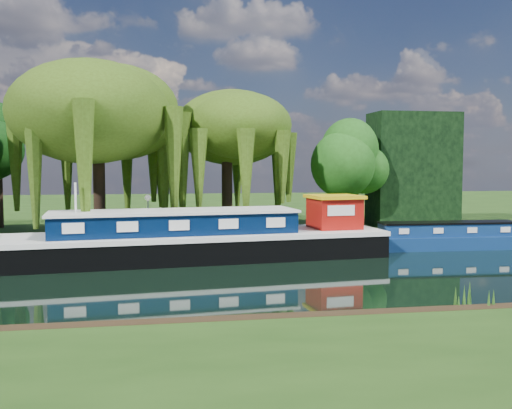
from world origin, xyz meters
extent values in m
plane|color=black|center=(0.00, 0.00, 0.00)|extent=(120.00, 120.00, 0.00)
cube|color=#1C390F|center=(0.00, 34.00, 0.23)|extent=(120.00, 52.00, 0.45)
cube|color=black|center=(3.05, 4.72, 0.49)|extent=(19.80, 6.30, 1.30)
cube|color=silver|center=(3.05, 4.72, 1.24)|extent=(19.91, 6.40, 0.24)
cube|color=#041435|center=(1.97, 4.61, 1.89)|extent=(12.32, 4.33, 1.03)
cube|color=silver|center=(1.97, 4.61, 2.46)|extent=(12.56, 4.57, 0.13)
cube|color=maroon|center=(10.57, 5.50, 2.18)|extent=(2.61, 2.61, 1.62)
cube|color=gold|center=(10.57, 5.50, 3.08)|extent=(2.91, 2.91, 0.17)
cylinder|color=silver|center=(-2.76, 4.12, 2.67)|extent=(0.11, 0.11, 2.59)
cube|color=navy|center=(17.55, 5.93, 0.32)|extent=(11.51, 2.26, 0.86)
cube|color=navy|center=(17.55, 5.93, 1.10)|extent=(8.06, 1.68, 0.72)
cube|color=black|center=(17.55, 5.93, 1.51)|extent=(8.16, 1.78, 0.10)
cube|color=silver|center=(14.52, 5.28, 1.14)|extent=(0.57, 0.07, 0.31)
cube|color=silver|center=(16.53, 5.22, 1.14)|extent=(0.57, 0.07, 0.31)
cube|color=silver|center=(18.53, 5.16, 1.14)|extent=(0.57, 0.07, 0.31)
cube|color=silver|center=(20.54, 5.10, 1.14)|extent=(0.57, 0.07, 0.31)
imported|color=silver|center=(19.94, 6.12, 0.00)|extent=(2.08, 1.81, 1.07)
cylinder|color=black|center=(-2.32, 10.62, 3.40)|extent=(0.76, 0.76, 5.90)
ellipsoid|color=#33490F|center=(-2.32, 10.62, 7.66)|extent=(8.24, 8.24, 5.32)
cylinder|color=black|center=(5.55, 12.72, 2.98)|extent=(0.72, 0.72, 5.06)
ellipsoid|color=#33490F|center=(5.55, 12.72, 6.63)|extent=(6.91, 6.91, 4.47)
cylinder|color=black|center=(14.30, 12.73, 2.89)|extent=(0.39, 0.39, 4.87)
ellipsoid|color=#1B4912|center=(14.30, 12.73, 4.88)|extent=(3.90, 3.90, 3.90)
cube|color=black|center=(19.00, 14.00, 4.45)|extent=(6.00, 3.00, 8.00)
cylinder|color=silver|center=(0.50, 10.50, 1.55)|extent=(0.10, 0.10, 2.20)
sphere|color=white|center=(0.50, 10.50, 2.83)|extent=(0.36, 0.36, 0.36)
cylinder|color=silver|center=(-4.00, 8.40, 0.95)|extent=(0.16, 0.16, 1.00)
cylinder|color=silver|center=(3.00, 8.40, 0.95)|extent=(0.16, 0.16, 1.00)
cylinder|color=silver|center=(9.00, 8.40, 0.95)|extent=(0.16, 0.16, 1.00)
cone|color=#1E4E14|center=(11.00, -7.70, 0.55)|extent=(1.20, 1.20, 1.10)
camera|label=1|loc=(1.32, -24.21, 4.88)|focal=40.00mm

